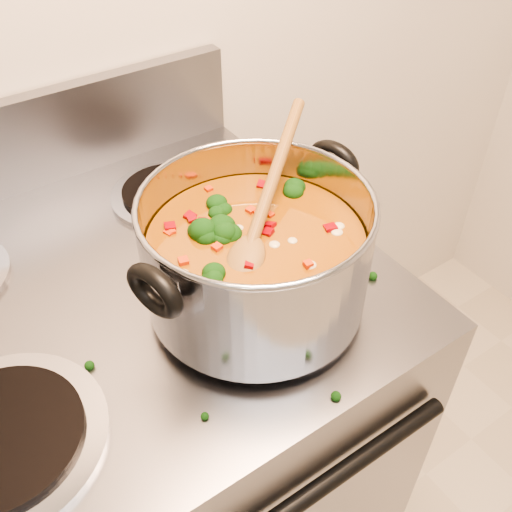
{
  "coord_description": "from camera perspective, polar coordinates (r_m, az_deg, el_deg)",
  "views": [
    {
      "loc": [
        -0.07,
        0.57,
        1.5
      ],
      "look_at": [
        0.24,
        1.02,
        1.01
      ],
      "focal_mm": 40.0,
      "sensor_mm": 36.0,
      "label": 1
    }
  ],
  "objects": [
    {
      "name": "electric_range",
      "position": [
        1.2,
        -11.1,
        -18.86
      ],
      "size": [
        0.78,
        0.71,
        1.08
      ],
      "color": "gray",
      "rests_on": "ground"
    },
    {
      "name": "stockpot",
      "position": [
        0.73,
        -0.04,
        0.06
      ],
      "size": [
        0.36,
        0.29,
        0.17
      ],
      "rotation": [
        0.0,
        0.0,
        0.26
      ],
      "color": "#9999A0",
      "rests_on": "electric_range"
    },
    {
      "name": "wooden_spoon",
      "position": [
        0.71,
        0.48,
        4.16
      ],
      "size": [
        0.25,
        0.21,
        0.11
      ],
      "rotation": [
        0.0,
        0.0,
        0.68
      ],
      "color": "brown",
      "rests_on": "stockpot"
    },
    {
      "name": "cooktop_crumbs",
      "position": [
        0.86,
        -2.02,
        0.05
      ],
      "size": [
        0.37,
        0.39,
        0.01
      ],
      "color": "black",
      "rests_on": "electric_range"
    }
  ]
}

